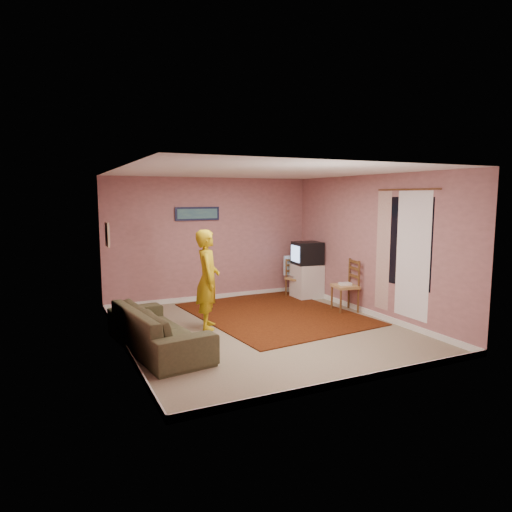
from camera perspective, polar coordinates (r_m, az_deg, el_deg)
name	(u,v)px	position (r m, az deg, el deg)	size (l,w,h in m)	color
ground	(262,329)	(7.72, 0.75, -9.16)	(5.00, 5.00, 0.00)	gray
wall_back	(211,239)	(9.75, -5.67, 2.09)	(4.50, 0.02, 2.60)	#B07376
wall_front	(358,276)	(5.34, 12.58, -2.51)	(4.50, 0.02, 2.60)	#B07376
wall_left	(120,260)	(6.78, -16.59, -0.54)	(0.02, 5.00, 2.60)	#B07376
wall_right	(372,246)	(8.67, 14.28, 1.22)	(0.02, 5.00, 2.60)	#B07376
ceiling	(262,172)	(7.41, 0.79, 10.50)	(4.50, 5.00, 0.02)	white
baseboard_back	(212,297)	(9.93, -5.56, -5.12)	(4.50, 0.02, 0.10)	white
baseboard_front	(354,381)	(5.69, 12.15, -14.98)	(4.50, 0.02, 0.10)	white
baseboard_left	(124,345)	(7.06, -16.13, -10.63)	(0.02, 5.00, 0.10)	white
baseboard_right	(369,312)	(8.88, 13.97, -6.83)	(0.02, 5.00, 0.10)	white
window	(407,242)	(7.98, 18.38, 1.63)	(0.01, 1.10, 1.50)	black
curtain_sheer	(413,255)	(7.88, 18.99, 0.08)	(0.01, 0.75, 2.10)	white
curtain_floral	(383,251)	(8.38, 15.60, 0.63)	(0.01, 0.35, 2.10)	#ECE4C9
curtain_rod	(407,189)	(7.91, 18.40, 7.90)	(0.02, 0.02, 1.40)	brown
picture_back	(197,214)	(9.58, -7.34, 5.27)	(0.95, 0.04, 0.28)	#131736
picture_left	(107,234)	(8.34, -18.09, 2.57)	(0.04, 0.38, 0.42)	beige
area_rug	(274,314)	(8.67, 2.31, -7.22)	(2.67, 3.34, 0.02)	black
tv_cabinet	(307,281)	(10.05, 6.38, -3.12)	(0.58, 0.53, 0.74)	silver
crt_tv	(307,253)	(9.96, 6.41, 0.36)	(0.62, 0.56, 0.49)	black
chair_a	(296,274)	(10.11, 5.06, -2.21)	(0.47, 0.46, 0.46)	tan
dvd_player	(296,276)	(10.12, 5.06, -2.53)	(0.31, 0.22, 0.05)	#B1B1B6
blue_throw	(292,265)	(10.24, 4.54, -1.14)	(0.41, 0.05, 0.43)	#9BCFFE
chair_b	(345,280)	(8.96, 11.10, -2.95)	(0.50, 0.51, 0.54)	tan
game_console	(345,284)	(8.97, 11.09, -3.43)	(0.22, 0.16, 0.05)	white
sofa	(158,328)	(6.82, -12.16, -8.81)	(2.17, 0.85, 0.63)	#4A472D
person	(208,279)	(7.66, -6.06, -2.92)	(0.61, 0.40, 1.67)	gold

